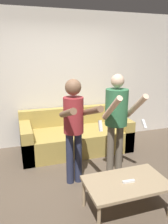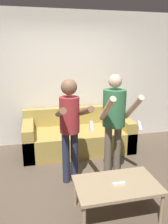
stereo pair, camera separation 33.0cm
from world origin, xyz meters
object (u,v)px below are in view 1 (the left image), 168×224
Objects in this scene: coffee_table at (126,184)px; remote_on_table at (129,181)px; couch at (75,136)px; person_standing_left at (74,122)px; person_standing_right at (117,115)px.

coffee_table is 0.06m from remote_on_table.
couch is 1.94m from coffee_table.
person_standing_left is at bearing -106.00° from couch.
couch is at bearing 93.02° from remote_on_table.
person_standing_right reaches higher than person_standing_left.
person_standing_right is (0.33, -1.14, 0.73)m from couch.
remote_on_table is at bearing -105.45° from person_standing_right.
person_standing_right is at bearing 74.55° from remote_on_table.
couch is at bearing 92.62° from coffee_table.
person_standing_left is 1.59× the size of coffee_table.
person_standing_right is at bearing 73.16° from coffee_table.
couch is 2.14× the size of coffee_table.
person_standing_right reaches higher than remote_on_table.
couch reaches higher than remote_on_table.
person_standing_left is 1.06m from coffee_table.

